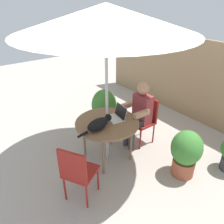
{
  "coord_description": "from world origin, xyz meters",
  "views": [
    {
      "loc": [
        2.53,
        -1.79,
        2.58
      ],
      "look_at": [
        0.0,
        0.1,
        0.87
      ],
      "focal_mm": 35.73,
      "sensor_mm": 36.0,
      "label": 1
    }
  ],
  "objects_px": {
    "potted_plant_by_chair": "(186,152)",
    "potted_plant_corner": "(104,108)",
    "patio_table": "(107,125)",
    "person_seated": "(139,111)",
    "patio_umbrella": "(106,18)",
    "laptop": "(118,115)",
    "chair_empty": "(77,171)",
    "cat": "(99,124)",
    "chair_occupied": "(145,117)"
  },
  "relations": [
    {
      "from": "person_seated",
      "to": "patio_table",
      "type": "bearing_deg",
      "value": -90.0
    },
    {
      "from": "patio_table",
      "to": "potted_plant_by_chair",
      "type": "bearing_deg",
      "value": 34.53
    },
    {
      "from": "chair_occupied",
      "to": "person_seated",
      "type": "height_order",
      "value": "person_seated"
    },
    {
      "from": "patio_table",
      "to": "potted_plant_corner",
      "type": "bearing_deg",
      "value": 148.06
    },
    {
      "from": "patio_umbrella",
      "to": "potted_plant_by_chair",
      "type": "xyz_separation_m",
      "value": [
        1.05,
        0.72,
        -1.85
      ]
    },
    {
      "from": "person_seated",
      "to": "potted_plant_corner",
      "type": "xyz_separation_m",
      "value": [
        -0.79,
        -0.22,
        -0.19
      ]
    },
    {
      "from": "cat",
      "to": "patio_umbrella",
      "type": "bearing_deg",
      "value": 111.74
    },
    {
      "from": "chair_occupied",
      "to": "chair_empty",
      "type": "relative_size",
      "value": 1.0
    },
    {
      "from": "chair_empty",
      "to": "potted_plant_by_chair",
      "type": "bearing_deg",
      "value": 70.57
    },
    {
      "from": "patio_umbrella",
      "to": "laptop",
      "type": "bearing_deg",
      "value": 86.97
    },
    {
      "from": "patio_umbrella",
      "to": "potted_plant_by_chair",
      "type": "bearing_deg",
      "value": 34.53
    },
    {
      "from": "laptop",
      "to": "patio_umbrella",
      "type": "bearing_deg",
      "value": -93.03
    },
    {
      "from": "chair_occupied",
      "to": "cat",
      "type": "distance_m",
      "value": 1.12
    },
    {
      "from": "patio_umbrella",
      "to": "laptop",
      "type": "xyz_separation_m",
      "value": [
        0.01,
        0.22,
        -1.49
      ]
    },
    {
      "from": "patio_umbrella",
      "to": "chair_empty",
      "type": "bearing_deg",
      "value": -59.48
    },
    {
      "from": "cat",
      "to": "chair_empty",
      "type": "bearing_deg",
      "value": -56.87
    },
    {
      "from": "patio_table",
      "to": "chair_empty",
      "type": "distance_m",
      "value": 0.99
    },
    {
      "from": "patio_umbrella",
      "to": "potted_plant_corner",
      "type": "xyz_separation_m",
      "value": [
        -0.79,
        0.49,
        -1.78
      ]
    },
    {
      "from": "cat",
      "to": "potted_plant_by_chair",
      "type": "height_order",
      "value": "cat"
    },
    {
      "from": "laptop",
      "to": "chair_empty",
      "type": "bearing_deg",
      "value": -65.36
    },
    {
      "from": "chair_empty",
      "to": "potted_plant_by_chair",
      "type": "distance_m",
      "value": 1.66
    },
    {
      "from": "chair_empty",
      "to": "cat",
      "type": "height_order",
      "value": "cat"
    },
    {
      "from": "patio_table",
      "to": "person_seated",
      "type": "height_order",
      "value": "person_seated"
    },
    {
      "from": "cat",
      "to": "potted_plant_corner",
      "type": "distance_m",
      "value": 1.17
    },
    {
      "from": "patio_table",
      "to": "chair_occupied",
      "type": "height_order",
      "value": "chair_occupied"
    },
    {
      "from": "cat",
      "to": "potted_plant_by_chair",
      "type": "distance_m",
      "value": 1.39
    },
    {
      "from": "chair_occupied",
      "to": "person_seated",
      "type": "bearing_deg",
      "value": -90.0
    },
    {
      "from": "chair_occupied",
      "to": "patio_umbrella",
      "type": "bearing_deg",
      "value": -90.0
    },
    {
      "from": "patio_umbrella",
      "to": "cat",
      "type": "distance_m",
      "value": 1.49
    },
    {
      "from": "patio_umbrella",
      "to": "person_seated",
      "type": "xyz_separation_m",
      "value": [
        -0.0,
        0.72,
        -1.59
      ]
    },
    {
      "from": "chair_empty",
      "to": "cat",
      "type": "bearing_deg",
      "value": 123.13
    },
    {
      "from": "patio_umbrella",
      "to": "person_seated",
      "type": "distance_m",
      "value": 1.74
    },
    {
      "from": "potted_plant_by_chair",
      "to": "potted_plant_corner",
      "type": "xyz_separation_m",
      "value": [
        -1.84,
        -0.23,
        0.07
      ]
    },
    {
      "from": "person_seated",
      "to": "potted_plant_by_chair",
      "type": "xyz_separation_m",
      "value": [
        1.05,
        0.01,
        -0.26
      ]
    },
    {
      "from": "patio_table",
      "to": "chair_empty",
      "type": "bearing_deg",
      "value": -59.48
    },
    {
      "from": "chair_occupied",
      "to": "person_seated",
      "type": "xyz_separation_m",
      "value": [
        -0.0,
        -0.16,
        0.17
      ]
    },
    {
      "from": "person_seated",
      "to": "laptop",
      "type": "relative_size",
      "value": 3.7
    },
    {
      "from": "patio_umbrella",
      "to": "person_seated",
      "type": "height_order",
      "value": "patio_umbrella"
    },
    {
      "from": "person_seated",
      "to": "cat",
      "type": "bearing_deg",
      "value": -84.84
    },
    {
      "from": "patio_table",
      "to": "chair_empty",
      "type": "height_order",
      "value": "chair_empty"
    },
    {
      "from": "patio_table",
      "to": "chair_empty",
      "type": "relative_size",
      "value": 1.17
    },
    {
      "from": "cat",
      "to": "potted_plant_by_chair",
      "type": "relative_size",
      "value": 0.82
    },
    {
      "from": "patio_table",
      "to": "chair_empty",
      "type": "xyz_separation_m",
      "value": [
        0.5,
        -0.84,
        -0.14
      ]
    },
    {
      "from": "patio_table",
      "to": "chair_occupied",
      "type": "relative_size",
      "value": 1.17
    },
    {
      "from": "patio_umbrella",
      "to": "laptop",
      "type": "height_order",
      "value": "patio_umbrella"
    },
    {
      "from": "patio_umbrella",
      "to": "person_seated",
      "type": "relative_size",
      "value": 2.02
    },
    {
      "from": "cat",
      "to": "potted_plant_corner",
      "type": "relative_size",
      "value": 0.73
    },
    {
      "from": "chair_empty",
      "to": "potted_plant_by_chair",
      "type": "xyz_separation_m",
      "value": [
        0.55,
        1.57,
        -0.09
      ]
    },
    {
      "from": "patio_table",
      "to": "patio_umbrella",
      "type": "xyz_separation_m",
      "value": [
        0.0,
        0.0,
        1.62
      ]
    },
    {
      "from": "patio_table",
      "to": "patio_umbrella",
      "type": "distance_m",
      "value": 1.62
    }
  ]
}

